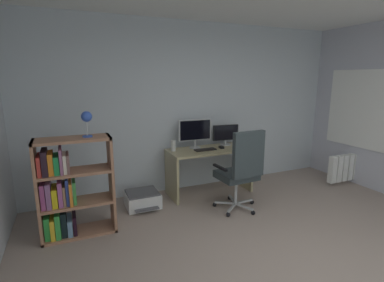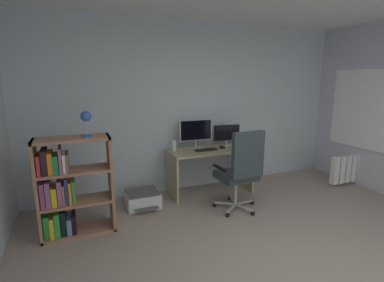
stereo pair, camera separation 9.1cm
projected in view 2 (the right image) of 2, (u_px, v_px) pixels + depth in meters
The scene contains 14 objects.
wall_back at pixel (194, 108), 4.84m from camera, with size 5.37×0.10×2.72m, color silver.
window_pane at pixel (363, 109), 4.91m from camera, with size 0.01×1.12×1.24m, color white.
window_frame at pixel (363, 109), 4.91m from camera, with size 0.02×1.20×1.32m, color white.
desk at pixel (210, 161), 4.68m from camera, with size 1.33×0.58×0.73m.
monitor_main at pixel (196, 131), 4.64m from camera, with size 0.55×0.18×0.46m.
monitor_secondary at pixel (227, 134), 4.86m from camera, with size 0.45×0.18×0.34m.
keyboard at pixel (206, 150), 4.54m from camera, with size 0.34×0.13×0.02m, color black.
computer_mouse at pixel (222, 147), 4.67m from camera, with size 0.06×0.10×0.03m, color black.
desktop_speaker at pixel (174, 146), 4.49m from camera, with size 0.07×0.07×0.17m, color silver.
office_chair at pixel (241, 168), 3.96m from camera, with size 0.63×0.63×1.17m.
bookshelf at pixel (66, 190), 3.40m from camera, with size 0.84×0.35×1.18m.
desk_lamp at pixel (86, 118), 3.33m from camera, with size 0.12×0.12×0.30m.
printer at pixel (142, 199), 4.26m from camera, with size 0.48×0.51×0.23m.
radiator at pixel (352, 168), 5.10m from camera, with size 0.91×0.10×0.47m.
Camera 2 is at (-1.86, -1.70, 1.84)m, focal length 27.23 mm.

